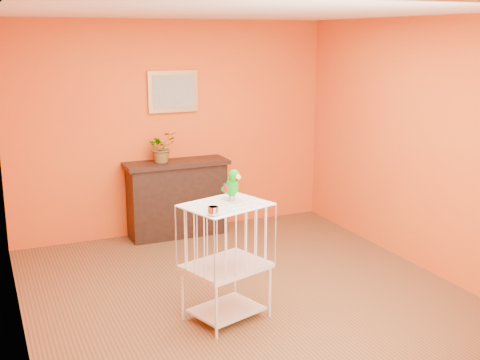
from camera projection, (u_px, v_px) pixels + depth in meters
name	position (u px, v px, depth m)	size (l,w,h in m)	color
ground	(249.00, 297.00, 5.66)	(4.50, 4.50, 0.00)	brown
room_shell	(250.00, 131.00, 5.30)	(4.50, 4.50, 4.50)	#C95712
console_cabinet	(177.00, 198.00, 7.35)	(1.25, 0.45, 0.93)	black
potted_plant	(163.00, 151.00, 7.10)	(0.34, 0.37, 0.29)	#26722D
framed_picture	(173.00, 92.00, 7.23)	(0.62, 0.04, 0.50)	#AC7A3D
birdcage	(226.00, 260.00, 5.12)	(0.79, 0.69, 1.03)	silver
feed_cup	(213.00, 211.00, 4.71)	(0.09, 0.09, 0.06)	silver
parrot	(232.00, 185.00, 5.09)	(0.14, 0.25, 0.28)	#59544C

